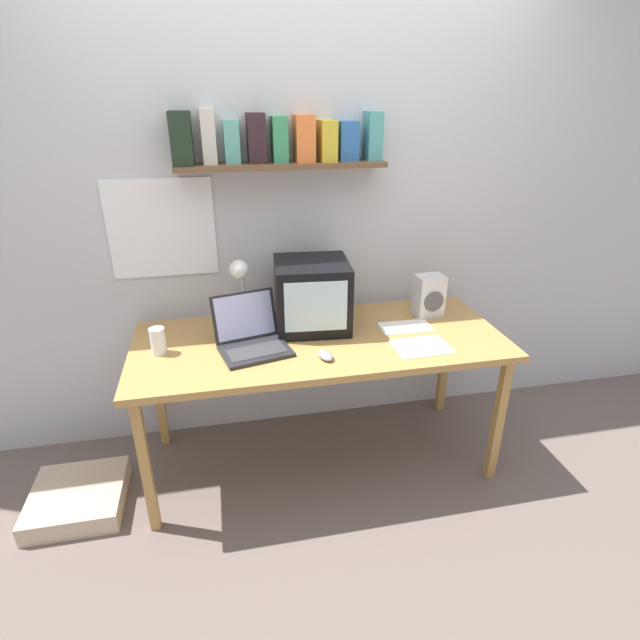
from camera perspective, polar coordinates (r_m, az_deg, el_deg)
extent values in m
plane|color=#6A5C54|center=(2.91, 0.00, -15.48)|extent=(12.00, 12.00, 0.00)
cube|color=silver|center=(2.75, -2.01, 12.48)|extent=(5.60, 0.06, 2.60)
cube|color=white|center=(2.70, -17.62, 9.92)|extent=(0.53, 0.01, 0.50)
cube|color=brown|center=(2.57, -4.39, 17.21)|extent=(1.03, 0.18, 0.02)
cube|color=black|center=(2.55, -15.56, 19.37)|extent=(0.10, 0.16, 0.24)
cube|color=beige|center=(2.56, -12.62, 19.78)|extent=(0.07, 0.12, 0.25)
cube|color=#59A598|center=(2.57, -10.06, 19.41)|extent=(0.07, 0.11, 0.20)
cube|color=#2E1D20|center=(2.57, -7.30, 19.93)|extent=(0.09, 0.12, 0.23)
cube|color=#388D5A|center=(2.58, -4.68, 19.88)|extent=(0.07, 0.13, 0.21)
cube|color=orange|center=(2.59, -1.85, 20.02)|extent=(0.09, 0.14, 0.22)
cube|color=gold|center=(2.61, 0.82, 19.79)|extent=(0.08, 0.15, 0.19)
cube|color=#2E63A8|center=(2.65, 3.16, 19.76)|extent=(0.09, 0.12, 0.19)
cube|color=teal|center=(2.68, 6.04, 20.19)|extent=(0.07, 0.12, 0.23)
cube|color=#B58545|center=(2.50, 0.00, -2.45)|extent=(1.84, 0.77, 0.03)
cube|color=#B58545|center=(2.43, -19.31, -15.56)|extent=(0.04, 0.05, 0.72)
cube|color=#B58545|center=(2.73, 19.69, -10.71)|extent=(0.04, 0.05, 0.72)
cube|color=#B58545|center=(2.95, -18.01, -7.62)|extent=(0.04, 0.05, 0.72)
cube|color=#B58545|center=(3.21, 14.03, -4.42)|extent=(0.04, 0.05, 0.72)
cube|color=black|center=(2.56, -0.94, 2.91)|extent=(0.40, 0.39, 0.35)
cube|color=silver|center=(2.39, -0.47, 1.51)|extent=(0.30, 0.03, 0.25)
cube|color=#232326|center=(2.37, -7.37, -3.54)|extent=(0.36, 0.30, 0.02)
cube|color=#38383A|center=(2.35, -7.25, -3.51)|extent=(0.29, 0.19, 0.00)
cube|color=#232326|center=(2.45, -8.62, 0.48)|extent=(0.32, 0.14, 0.23)
cube|color=silver|center=(2.45, -8.62, 0.48)|extent=(0.29, 0.13, 0.21)
cylinder|color=silver|center=(2.64, -8.50, -0.59)|extent=(0.14, 0.14, 0.01)
cylinder|color=silver|center=(2.58, -8.73, 2.76)|extent=(0.02, 0.02, 0.32)
sphere|color=silver|center=(2.47, -9.26, 5.70)|extent=(0.09, 0.09, 0.09)
cylinder|color=white|center=(2.45, -18.02, -2.25)|extent=(0.07, 0.07, 0.13)
cylinder|color=yellow|center=(2.46, -17.97, -2.63)|extent=(0.06, 0.06, 0.09)
cube|color=silver|center=(2.77, 12.32, 2.72)|extent=(0.16, 0.12, 0.23)
cylinder|color=#4C4C51|center=(2.73, 12.87, 2.05)|extent=(0.11, 0.01, 0.11)
ellipsoid|color=gray|center=(2.30, 0.64, -4.06)|extent=(0.08, 0.12, 0.03)
cube|color=white|center=(2.65, 9.73, -0.79)|extent=(0.27, 0.16, 0.00)
cube|color=white|center=(2.46, 11.52, -3.00)|extent=(0.27, 0.21, 0.00)
cube|color=#CCB293|center=(2.87, -25.91, -17.82)|extent=(0.43, 0.43, 0.10)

